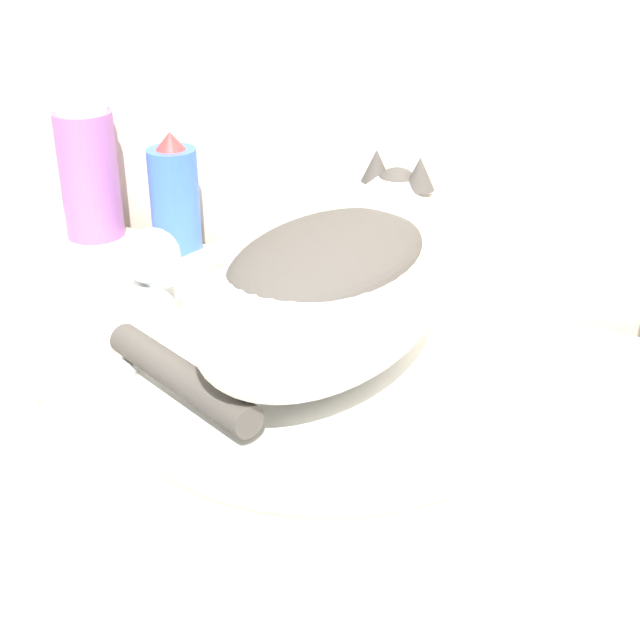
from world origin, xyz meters
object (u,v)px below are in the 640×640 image
faucet (160,279)px  mouthwash_bottle (88,166)px  cat (331,286)px  spray_bottle_trigger (175,199)px

faucet → mouthwash_bottle: 0.35m
faucet → cat: bearing=1.8°
cat → spray_bottle_trigger: (-0.35, 0.25, -0.06)m
cat → faucet: cat is taller
faucet → spray_bottle_trigger: 0.26m
cat → faucet: size_ratio=2.16×
faucet → mouthwash_bottle: size_ratio=0.72×
cat → spray_bottle_trigger: bearing=59.1°
spray_bottle_trigger → cat: bearing=-35.3°
cat → faucet: bearing=85.6°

